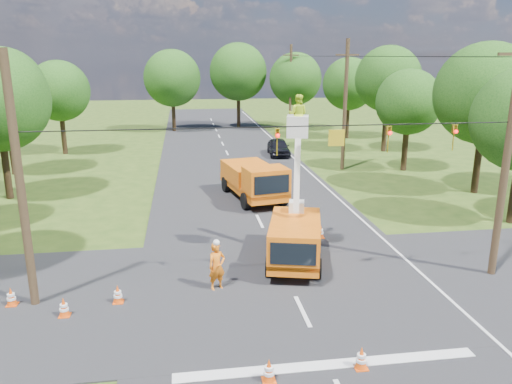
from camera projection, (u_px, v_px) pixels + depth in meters
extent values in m
plane|color=#2C4715|center=(239.00, 179.00, 36.68)|extent=(140.00, 140.00, 0.00)
cube|color=black|center=(239.00, 179.00, 36.68)|extent=(12.00, 100.00, 0.06)
cube|color=black|center=(291.00, 287.00, 19.50)|extent=(56.00, 10.00, 0.07)
cube|color=silver|center=(328.00, 366.00, 14.54)|extent=(9.00, 0.45, 0.02)
cube|color=silver|center=(313.00, 176.00, 37.46)|extent=(0.12, 90.00, 0.02)
cube|color=orange|center=(295.00, 246.00, 21.88)|extent=(3.36, 5.91, 0.42)
cube|color=orange|center=(294.00, 248.00, 19.77)|extent=(2.37, 2.04, 1.39)
cube|color=black|center=(293.00, 254.00, 19.00)|extent=(1.72, 0.49, 0.88)
cube|color=orange|center=(296.00, 228.00, 22.44)|extent=(2.97, 3.87, 0.93)
cylinder|color=black|center=(270.00, 267.00, 20.35)|extent=(0.50, 0.90, 0.85)
cylinder|color=black|center=(318.00, 269.00, 20.15)|extent=(0.50, 0.90, 0.85)
cylinder|color=black|center=(275.00, 236.00, 23.74)|extent=(0.50, 0.90, 0.85)
cylinder|color=black|center=(317.00, 238.00, 23.54)|extent=(0.50, 0.90, 0.85)
cube|color=silver|center=(297.00, 207.00, 23.24)|extent=(0.85, 0.85, 0.51)
cube|color=silver|center=(297.00, 166.00, 22.20)|extent=(0.56, 1.27, 4.03)
cube|color=silver|center=(298.00, 126.00, 20.76)|extent=(1.07, 1.07, 0.88)
imported|color=#C6E526|center=(298.00, 114.00, 20.63)|extent=(0.99, 0.90, 1.65)
cube|color=orange|center=(253.00, 186.00, 31.40)|extent=(3.64, 6.97, 0.50)
cube|color=orange|center=(266.00, 182.00, 29.01)|extent=(2.74, 2.30, 1.66)
cube|color=black|center=(272.00, 185.00, 28.14)|extent=(2.07, 0.46, 1.05)
cube|color=orange|center=(248.00, 173.00, 32.02)|extent=(3.32, 4.50, 1.10)
cylinder|color=black|center=(246.00, 201.00, 29.20)|extent=(0.54, 1.06, 1.02)
cylinder|color=black|center=(282.00, 198.00, 29.93)|extent=(0.54, 1.06, 1.02)
cylinder|color=black|center=(226.00, 184.00, 33.02)|extent=(0.54, 1.06, 1.02)
cylinder|color=black|center=(259.00, 182.00, 33.76)|extent=(0.54, 1.06, 1.02)
imported|color=orange|center=(217.00, 266.00, 19.09)|extent=(0.81, 0.68, 1.90)
imported|color=black|center=(278.00, 147.00, 45.07)|extent=(2.07, 4.56, 1.52)
cone|color=#E64C0C|center=(269.00, 370.00, 13.74)|extent=(0.36, 0.36, 0.70)
cube|color=#E64C0C|center=(269.00, 381.00, 13.83)|extent=(0.38, 0.38, 0.04)
cylinder|color=white|center=(269.00, 368.00, 13.73)|extent=(0.26, 0.26, 0.09)
cylinder|color=white|center=(269.00, 373.00, 13.77)|extent=(0.31, 0.31, 0.09)
cone|color=#E64C0C|center=(361.00, 357.00, 14.31)|extent=(0.36, 0.36, 0.70)
cube|color=#E64C0C|center=(361.00, 368.00, 14.40)|extent=(0.38, 0.38, 0.04)
cylinder|color=white|center=(361.00, 356.00, 14.29)|extent=(0.26, 0.26, 0.09)
cylinder|color=white|center=(361.00, 360.00, 14.33)|extent=(0.31, 0.31, 0.09)
cone|color=#E64C0C|center=(320.00, 231.00, 24.62)|extent=(0.36, 0.36, 0.70)
cube|color=#E64C0C|center=(320.00, 237.00, 24.71)|extent=(0.38, 0.38, 0.04)
cylinder|color=white|center=(321.00, 230.00, 24.60)|extent=(0.26, 0.26, 0.09)
cylinder|color=white|center=(320.00, 233.00, 24.64)|extent=(0.31, 0.31, 0.09)
cone|color=#E64C0C|center=(291.00, 214.00, 27.21)|extent=(0.36, 0.36, 0.70)
cube|color=#E64C0C|center=(290.00, 220.00, 27.30)|extent=(0.38, 0.38, 0.04)
cylinder|color=white|center=(291.00, 213.00, 27.19)|extent=(0.26, 0.26, 0.09)
cylinder|color=white|center=(290.00, 216.00, 27.23)|extent=(0.31, 0.31, 0.09)
cone|color=#E64C0C|center=(118.00, 294.00, 18.14)|extent=(0.36, 0.36, 0.70)
cube|color=#E64C0C|center=(118.00, 302.00, 18.23)|extent=(0.38, 0.38, 0.04)
cylinder|color=white|center=(118.00, 292.00, 18.13)|extent=(0.26, 0.26, 0.09)
cylinder|color=white|center=(118.00, 296.00, 18.17)|extent=(0.31, 0.31, 0.09)
cone|color=#E64C0C|center=(64.00, 307.00, 17.19)|extent=(0.36, 0.36, 0.70)
cube|color=#E64C0C|center=(65.00, 316.00, 17.28)|extent=(0.38, 0.38, 0.04)
cylinder|color=white|center=(64.00, 305.00, 17.18)|extent=(0.26, 0.26, 0.09)
cylinder|color=white|center=(64.00, 309.00, 17.22)|extent=(0.31, 0.31, 0.09)
cone|color=#E64C0C|center=(11.00, 296.00, 17.95)|extent=(0.36, 0.36, 0.70)
cube|color=#E64C0C|center=(12.00, 305.00, 18.04)|extent=(0.38, 0.38, 0.04)
cylinder|color=white|center=(11.00, 295.00, 17.93)|extent=(0.26, 0.26, 0.09)
cylinder|color=white|center=(11.00, 299.00, 17.97)|extent=(0.31, 0.31, 0.09)
cylinder|color=#4C3823|center=(507.00, 155.00, 19.36)|extent=(0.30, 0.30, 10.00)
cylinder|color=#4C3823|center=(345.00, 106.00, 38.45)|extent=(0.30, 0.30, 10.00)
cube|color=#4C3823|center=(347.00, 55.00, 37.44)|extent=(1.80, 0.12, 0.12)
cylinder|color=#4C3823|center=(290.00, 89.00, 57.53)|extent=(0.30, 0.30, 10.00)
cube|color=#4C3823|center=(291.00, 55.00, 56.53)|extent=(1.80, 0.12, 0.12)
cylinder|color=#4C3823|center=(20.00, 185.00, 16.98)|extent=(0.30, 0.30, 9.00)
cylinder|color=black|center=(280.00, 127.00, 17.76)|extent=(18.00, 0.04, 0.04)
cube|color=#B39615|center=(336.00, 138.00, 18.17)|extent=(0.60, 0.05, 0.60)
imported|color=#B39615|center=(277.00, 142.00, 17.89)|extent=(0.16, 0.20, 1.00)
sphere|color=#FF0C0C|center=(278.00, 136.00, 17.71)|extent=(0.14, 0.14, 0.14)
imported|color=#B39615|center=(388.00, 139.00, 18.48)|extent=(0.16, 0.20, 1.00)
sphere|color=#FF0C0C|center=(390.00, 133.00, 18.30)|extent=(0.14, 0.14, 0.14)
imported|color=#B39615|center=(454.00, 138.00, 18.84)|extent=(0.16, 0.20, 1.00)
sphere|color=#FF0C0C|center=(456.00, 132.00, 18.66)|extent=(0.14, 0.14, 0.14)
cylinder|color=#382616|center=(6.00, 164.00, 31.15)|extent=(0.44, 0.44, 4.36)
cylinder|color=#382616|center=(11.00, 144.00, 37.54)|extent=(0.44, 0.44, 4.62)
sphere|color=#154312|center=(4.00, 87.00, 36.43)|extent=(5.80, 5.80, 5.80)
cylinder|color=#382616|center=(63.00, 132.00, 45.53)|extent=(0.44, 0.44, 4.05)
sphere|color=#154312|center=(59.00, 91.00, 44.56)|extent=(5.40, 5.40, 5.40)
cylinder|color=#382616|center=(478.00, 158.00, 32.44)|extent=(0.44, 0.44, 4.58)
sphere|color=#154312|center=(486.00, 93.00, 31.34)|extent=(6.40, 6.40, 6.40)
cylinder|color=#382616|center=(405.00, 146.00, 38.97)|extent=(0.44, 0.44, 3.78)
sphere|color=#154312|center=(409.00, 102.00, 38.06)|extent=(5.00, 5.00, 5.00)
cylinder|color=#382616|center=(385.00, 126.00, 46.70)|extent=(0.44, 0.44, 4.75)
sphere|color=#154312|center=(388.00, 79.00, 45.56)|extent=(6.00, 6.00, 6.00)
cylinder|color=#382616|center=(347.00, 119.00, 54.28)|extent=(0.44, 0.44, 4.14)
sphere|color=#154312|center=(349.00, 84.00, 53.28)|extent=(5.60, 5.60, 5.60)
cylinder|color=#382616|center=(174.00, 113.00, 59.25)|extent=(0.44, 0.44, 4.40)
sphere|color=#154312|center=(172.00, 78.00, 58.20)|extent=(6.60, 6.60, 6.60)
cylinder|color=#382616|center=(239.00, 108.00, 62.22)|extent=(0.44, 0.44, 4.84)
sphere|color=#154312|center=(238.00, 72.00, 61.06)|extent=(7.00, 7.00, 7.00)
cylinder|color=#382616|center=(295.00, 112.00, 60.33)|extent=(0.44, 0.44, 4.31)
sphere|color=#154312|center=(295.00, 79.00, 59.30)|extent=(6.20, 6.20, 6.20)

